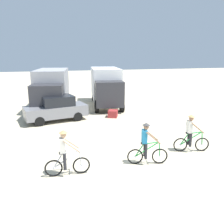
% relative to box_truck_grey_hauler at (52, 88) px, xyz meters
% --- Properties ---
extents(ground_plane, '(120.00, 120.00, 0.00)m').
position_rel_box_truck_grey_hauler_xyz_m(ground_plane, '(3.32, -10.30, -1.87)').
color(ground_plane, beige).
extents(box_truck_grey_hauler, '(3.42, 7.04, 3.35)m').
position_rel_box_truck_grey_hauler_xyz_m(box_truck_grey_hauler, '(0.00, 0.00, 0.00)').
color(box_truck_grey_hauler, '#9E9EA3').
rests_on(box_truck_grey_hauler, ground).
extents(box_truck_avon_van, '(3.41, 7.04, 3.35)m').
position_rel_box_truck_grey_hauler_xyz_m(box_truck_avon_van, '(4.79, 0.69, 0.00)').
color(box_truck_avon_van, white).
rests_on(box_truck_avon_van, ground).
extents(sedan_parked, '(4.46, 2.54, 1.76)m').
position_rel_box_truck_grey_hauler_xyz_m(sedan_parked, '(0.09, -3.33, -0.99)').
color(sedan_parked, slate).
rests_on(sedan_parked, ground).
extents(cyclist_orange_shirt, '(1.73, 0.52, 1.82)m').
position_rel_box_truck_grey_hauler_xyz_m(cyclist_orange_shirt, '(-0.07, -11.25, -1.03)').
color(cyclist_orange_shirt, black).
rests_on(cyclist_orange_shirt, ground).
extents(cyclist_cowboy_hat, '(1.69, 0.62, 1.82)m').
position_rel_box_truck_grey_hauler_xyz_m(cyclist_cowboy_hat, '(3.27, -11.26, -1.03)').
color(cyclist_cowboy_hat, black).
rests_on(cyclist_cowboy_hat, ground).
extents(cyclist_near_camera, '(1.69, 0.62, 1.82)m').
position_rel_box_truck_grey_hauler_xyz_m(cyclist_near_camera, '(5.84, -10.67, -1.03)').
color(cyclist_near_camera, black).
rests_on(cyclist_near_camera, ground).
extents(supply_crate, '(0.91, 0.96, 0.52)m').
position_rel_box_truck_grey_hauler_xyz_m(supply_crate, '(4.16, -3.55, -1.61)').
color(supply_crate, '#9E2D2D').
rests_on(supply_crate, ground).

